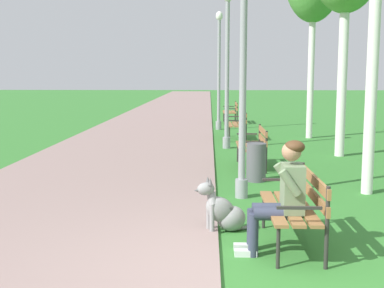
# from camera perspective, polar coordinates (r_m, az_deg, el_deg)

# --- Properties ---
(ground_plane) EXTENTS (120.00, 120.00, 0.00)m
(ground_plane) POSITION_cam_1_polar(r_m,az_deg,el_deg) (5.18, 6.33, -14.34)
(ground_plane) COLOR #33752D
(paved_path) EXTENTS (4.34, 60.00, 0.04)m
(paved_path) POSITION_cam_1_polar(r_m,az_deg,el_deg) (28.93, -2.17, 3.91)
(paved_path) COLOR gray
(paved_path) RESTS_ON ground
(park_bench_near) EXTENTS (0.55, 1.50, 0.85)m
(park_bench_near) POSITION_cam_1_polar(r_m,az_deg,el_deg) (5.94, 11.60, -6.36)
(park_bench_near) COLOR olive
(park_bench_near) RESTS_ON ground
(park_bench_mid) EXTENTS (0.55, 1.50, 0.85)m
(park_bench_mid) POSITION_cam_1_polar(r_m,az_deg,el_deg) (10.83, 6.90, 0.08)
(park_bench_mid) COLOR olive
(park_bench_mid) RESTS_ON ground
(park_bench_far) EXTENTS (0.55, 1.50, 0.85)m
(park_bench_far) POSITION_cam_1_polar(r_m,az_deg,el_deg) (15.54, 5.18, 2.41)
(park_bench_far) COLOR olive
(park_bench_far) RESTS_ON ground
(park_bench_furthest) EXTENTS (0.55, 1.50, 0.85)m
(park_bench_furthest) POSITION_cam_1_polar(r_m,az_deg,el_deg) (20.66, 4.43, 3.73)
(park_bench_furthest) COLOR olive
(park_bench_furthest) RESTS_ON ground
(person_seated_on_near_bench) EXTENTS (0.74, 0.49, 1.25)m
(person_seated_on_near_bench) POSITION_cam_1_polar(r_m,az_deg,el_deg) (5.63, 9.98, -5.34)
(person_seated_on_near_bench) COLOR #33384C
(person_seated_on_near_bench) RESTS_ON ground
(dog_grey) EXTENTS (0.81, 0.43, 0.71)m
(dog_grey) POSITION_cam_1_polar(r_m,az_deg,el_deg) (6.42, 3.54, -7.48)
(dog_grey) COLOR gray
(dog_grey) RESTS_ON ground
(lamp_post_near) EXTENTS (0.24, 0.24, 4.07)m
(lamp_post_near) POSITION_cam_1_polar(r_m,az_deg,el_deg) (8.01, 5.70, 8.85)
(lamp_post_near) COLOR gray
(lamp_post_near) RESTS_ON ground
(lamp_post_mid) EXTENTS (0.24, 0.24, 4.09)m
(lamp_post_mid) POSITION_cam_1_polar(r_m,az_deg,el_deg) (13.51, 3.92, 8.46)
(lamp_post_mid) COLOR gray
(lamp_post_mid) RESTS_ON ground
(lamp_post_far) EXTENTS (0.24, 0.24, 4.11)m
(lamp_post_far) POSITION_cam_1_polar(r_m,az_deg,el_deg) (18.17, 3.01, 8.30)
(lamp_post_far) COLOR gray
(lamp_post_far) RESTS_ON ground
(litter_bin) EXTENTS (0.36, 0.36, 0.70)m
(litter_bin) POSITION_cam_1_polar(r_m,az_deg,el_deg) (9.46, 7.14, -2.03)
(litter_bin) COLOR #515156
(litter_bin) RESTS_ON ground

